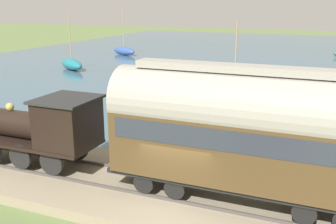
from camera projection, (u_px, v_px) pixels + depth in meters
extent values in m
plane|color=#607542|center=(178.00, 211.00, 13.91)|extent=(200.00, 200.00, 0.00)
cube|color=#426075|center=(294.00, 57.00, 52.95)|extent=(80.00, 80.00, 0.01)
cube|color=gray|center=(185.00, 196.00, 14.53)|extent=(5.54, 56.00, 0.40)
cube|color=#4C4742|center=(176.00, 201.00, 13.68)|extent=(0.07, 54.88, 0.12)
cube|color=#4C4742|center=(193.00, 180.00, 15.24)|extent=(0.07, 54.88, 0.12)
cylinder|color=black|center=(51.00, 162.00, 15.45)|extent=(0.12, 1.06, 1.06)
cylinder|color=black|center=(77.00, 148.00, 17.02)|extent=(0.12, 1.06, 1.06)
cylinder|color=black|center=(20.00, 157.00, 16.02)|extent=(0.12, 1.06, 1.06)
cylinder|color=black|center=(48.00, 143.00, 17.59)|extent=(0.12, 1.06, 1.06)
cylinder|color=black|center=(21.00, 139.00, 18.16)|extent=(0.12, 1.06, 1.06)
cube|color=black|center=(34.00, 140.00, 16.69)|extent=(2.26, 5.67, 0.12)
cylinder|color=black|center=(12.00, 123.00, 16.93)|extent=(1.15, 3.40, 1.15)
sphere|color=tan|center=(10.00, 107.00, 16.74)|extent=(0.36, 0.36, 0.36)
cube|color=black|center=(68.00, 123.00, 15.75)|extent=(2.16, 1.98, 1.85)
cube|color=#282828|center=(67.00, 99.00, 15.49)|extent=(2.36, 2.22, 0.10)
cylinder|color=black|center=(304.00, 213.00, 12.02)|extent=(0.12, 0.76, 0.76)
cylinder|color=black|center=(308.00, 189.00, 13.59)|extent=(0.12, 0.76, 0.76)
cylinder|color=black|center=(175.00, 189.00, 13.59)|extent=(0.12, 0.76, 0.76)
cylinder|color=black|center=(191.00, 170.00, 15.15)|extent=(0.12, 0.76, 0.76)
cylinder|color=black|center=(144.00, 183.00, 14.02)|extent=(0.12, 0.76, 0.76)
cylinder|color=black|center=(163.00, 165.00, 15.58)|extent=(0.12, 0.76, 0.76)
cube|color=black|center=(242.00, 181.00, 13.50)|extent=(2.00, 9.48, 0.16)
cube|color=#4C381E|center=(244.00, 144.00, 13.14)|extent=(2.23, 9.10, 2.51)
cube|color=#2D333D|center=(244.00, 132.00, 13.03)|extent=(2.26, 8.53, 0.70)
cylinder|color=gray|center=(246.00, 108.00, 12.81)|extent=(2.34, 9.10, 2.34)
cube|color=gray|center=(248.00, 69.00, 12.46)|extent=(0.78, 7.58, 0.24)
ellipsoid|color=#335199|center=(124.00, 51.00, 55.00)|extent=(3.16, 4.66, 1.14)
cylinder|color=#9E8460|center=(123.00, 28.00, 54.14)|extent=(0.10, 0.10, 5.22)
ellipsoid|color=black|center=(234.00, 99.00, 27.56)|extent=(1.73, 5.60, 1.11)
cylinder|color=#9E8460|center=(236.00, 57.00, 26.76)|extent=(0.10, 0.10, 4.84)
cube|color=silver|center=(234.00, 89.00, 27.35)|extent=(0.93, 1.71, 0.45)
ellipsoid|color=#1E707A|center=(72.00, 64.00, 42.98)|extent=(3.85, 4.78, 1.20)
cylinder|color=#9E8460|center=(70.00, 36.00, 42.15)|extent=(0.10, 0.10, 4.95)
ellipsoid|color=#B7B2A3|center=(56.00, 103.00, 28.26)|extent=(2.24, 2.99, 0.32)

